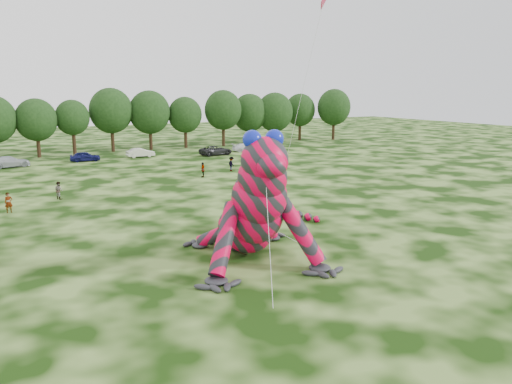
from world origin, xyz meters
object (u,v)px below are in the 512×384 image
at_px(tree_12, 185,122).
at_px(car_6, 216,150).
at_px(flying_kite, 320,18).
at_px(tree_14, 250,119).
at_px(tree_10, 111,120).
at_px(tree_15, 275,118).
at_px(car_5, 140,153).
at_px(tree_16, 300,117).
at_px(inflatable_gecko, 243,188).
at_px(spectator_3, 203,170).
at_px(spectator_1, 59,190).
at_px(car_4, 85,156).
at_px(tree_17, 334,114).
at_px(tree_11, 150,120).
at_px(tree_8, 37,128).
at_px(tree_9, 73,128).
at_px(car_3, 9,162).
at_px(tree_13, 223,118).
at_px(car_7, 246,147).
at_px(spectator_2, 231,164).
at_px(spectator_0, 9,203).

bearing_deg(tree_12, car_6, -87.20).
distance_m(flying_kite, tree_14, 54.95).
relative_size(tree_10, tree_15, 1.09).
distance_m(tree_10, car_5, 10.24).
relative_size(tree_14, tree_16, 1.00).
bearing_deg(tree_10, tree_14, 0.32).
bearing_deg(tree_15, car_5, -164.36).
bearing_deg(inflatable_gecko, spectator_3, 82.65).
bearing_deg(spectator_1, car_4, -43.83).
bearing_deg(tree_12, tree_14, 4.18).
xyz_separation_m(tree_12, tree_17, (31.94, -1.08, 0.66)).
xyz_separation_m(flying_kite, tree_10, (-5.62, 49.60, -10.69)).
bearing_deg(tree_15, flying_kite, -117.55).
xyz_separation_m(tree_10, tree_11, (6.39, -0.38, -0.22)).
height_order(tree_8, spectator_3, tree_8).
bearing_deg(tree_11, tree_14, 1.54).
relative_size(tree_12, spectator_1, 5.31).
relative_size(tree_9, car_3, 1.67).
xyz_separation_m(spectator_1, spectator_3, (16.74, 4.35, 0.05)).
relative_size(tree_13, car_5, 2.40).
distance_m(tree_12, car_7, 12.55).
bearing_deg(tree_16, car_5, -164.88).
bearing_deg(spectator_1, tree_14, -76.82).
xyz_separation_m(tree_17, car_7, (-25.02, -8.67, -4.47)).
distance_m(inflatable_gecko, car_3, 47.47).
relative_size(tree_11, spectator_2, 5.43).
bearing_deg(spectator_3, car_5, -157.93).
bearing_deg(car_6, tree_14, -51.42).
bearing_deg(tree_8, tree_15, 1.05).
relative_size(tree_10, car_7, 2.26).
relative_size(inflatable_gecko, tree_10, 1.56).
xyz_separation_m(tree_14, tree_15, (5.01, -0.95, 0.12)).
xyz_separation_m(tree_15, spectator_0, (-48.92, -37.13, -3.94)).
height_order(tree_15, spectator_2, tree_15).
relative_size(tree_9, tree_13, 0.86).
relative_size(car_7, spectator_2, 2.51).
xyz_separation_m(tree_16, spectator_3, (-34.64, -30.77, -3.79)).
bearing_deg(car_4, flying_kite, -156.64).
distance_m(tree_10, tree_15, 31.09).
xyz_separation_m(inflatable_gecko, tree_13, (24.80, 54.97, 0.97)).
bearing_deg(spectator_3, car_7, 158.56).
distance_m(tree_9, car_6, 22.77).
bearing_deg(spectator_0, tree_16, 24.41).
bearing_deg(spectator_1, tree_8, -31.02).
distance_m(tree_14, spectator_1, 52.49).
height_order(car_3, car_7, car_3).
bearing_deg(tree_15, spectator_3, -133.48).
xyz_separation_m(tree_8, car_4, (5.32, -7.89, -3.75)).
xyz_separation_m(tree_14, spectator_1, (-39.40, -34.47, -3.86)).
bearing_deg(tree_16, tree_17, -22.63).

